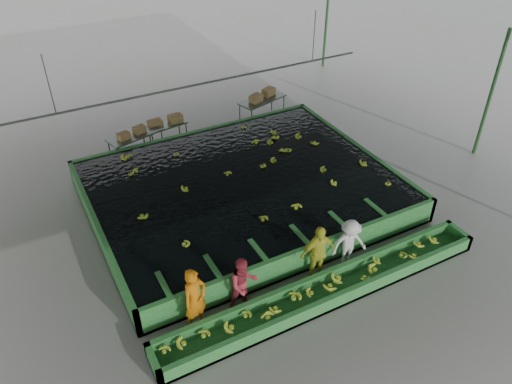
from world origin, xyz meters
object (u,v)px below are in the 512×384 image
worker_d (349,244)px  packing_table_right (262,109)px  worker_c (318,253)px  packing_table_left (136,145)px  box_stack_right (262,98)px  worker_a (195,300)px  box_stack_left (132,136)px  flotation_tank (242,190)px  box_stack_mid (166,125)px  worker_b (243,284)px  sorting_trough (327,291)px  packing_table_mid (165,134)px

worker_d → packing_table_right: bearing=90.1°
worker_c → packing_table_right: bearing=73.7°
worker_c → packing_table_left: size_ratio=0.85×
packing_table_right → box_stack_right: 0.50m
worker_a → packing_table_left: worker_a is taller
worker_c → box_stack_left: (-2.61, 8.90, 0.06)m
worker_d → worker_a: bearing=-166.2°
flotation_tank → box_stack_mid: size_ratio=6.94×
box_stack_left → packing_table_right: bearing=4.8°
box_stack_right → worker_a: bearing=-127.0°
flotation_tank → box_stack_left: (-2.43, 4.60, 0.53)m
worker_b → box_stack_mid: bearing=86.3°
box_stack_left → box_stack_mid: (1.54, 0.52, -0.15)m
flotation_tank → box_stack_right: size_ratio=6.95×
sorting_trough → worker_c: (0.18, 0.80, 0.66)m
packing_table_left → box_stack_right: (5.92, 0.47, 0.51)m
worker_b → worker_d: 3.43m
worker_a → box_stack_left: (1.07, 8.90, 0.03)m
box_stack_right → worker_c: bearing=-110.0°
sorting_trough → box_stack_mid: (-0.89, 10.22, 0.58)m
worker_b → flotation_tank: bearing=67.4°
packing_table_left → packing_table_mid: packing_table_left is taller
worker_a → box_stack_mid: bearing=54.7°
sorting_trough → box_stack_mid: box_stack_mid is taller
packing_table_left → packing_table_mid: 1.43m
worker_d → packing_table_right: size_ratio=0.74×
sorting_trough → worker_a: 3.65m
flotation_tank → packing_table_left: packing_table_left is taller
packing_table_mid → box_stack_right: size_ratio=1.27×
worker_a → worker_c: worker_a is taller
worker_d → box_stack_right: (2.33, 9.44, 0.19)m
packing_table_left → packing_table_right: packing_table_right is taller
sorting_trough → worker_b: (-2.14, 0.80, 0.58)m
packing_table_right → worker_a: bearing=-127.0°
sorting_trough → box_stack_right: 10.89m
worker_a → box_stack_left: bearing=63.4°
box_stack_right → box_stack_left: bearing=-174.9°
worker_a → box_stack_mid: size_ratio=1.31×
box_stack_left → worker_a: bearing=-96.9°
packing_table_mid → box_stack_left: size_ratio=1.56×
sorting_trough → packing_table_right: 10.82m
worker_b → worker_d: (3.43, -0.00, -0.02)m
worker_d → box_stack_left: size_ratio=1.38×
worker_d → box_stack_mid: (-2.17, 9.42, 0.02)m
worker_d → packing_table_left: bearing=125.6°
sorting_trough → packing_table_right: packing_table_right is taller
packing_table_left → box_stack_left: bearing=-150.8°
flotation_tank → packing_table_right: bearing=54.9°
sorting_trough → box_stack_mid: bearing=95.0°
packing_table_mid → box_stack_right: bearing=-0.0°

